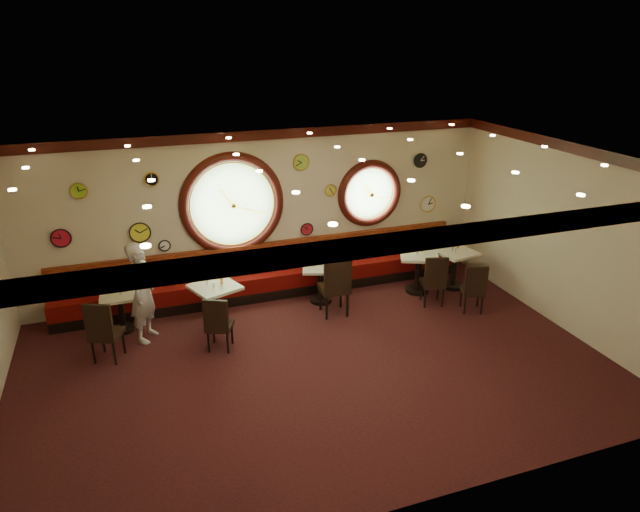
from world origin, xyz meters
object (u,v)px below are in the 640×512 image
at_px(chair_a, 103,328).
at_px(condiment_a_salt, 116,290).
at_px(chair_e, 474,286).
at_px(condiment_b_bottle, 221,280).
at_px(chair_d, 434,278).
at_px(condiment_a_pepper, 120,292).
at_px(chair_c, 336,281).
at_px(table_a, 121,308).
at_px(condiment_c_bottle, 325,259).
at_px(condiment_c_pepper, 322,264).
at_px(chair_b, 218,321).
at_px(condiment_d_salt, 417,251).
at_px(condiment_e_pepper, 456,250).
at_px(condiment_b_salt, 207,283).
at_px(condiment_b_pepper, 213,285).
at_px(condiment_a_bottle, 126,287).
at_px(condiment_c_salt, 314,264).
at_px(condiment_d_pepper, 418,252).
at_px(condiment_e_bottle, 458,245).
at_px(table_c, 321,279).
at_px(condiment_d_bottle, 422,247).
at_px(waiter, 143,292).
at_px(condiment_e_salt, 453,249).
at_px(table_b, 216,301).
at_px(table_d, 418,268).

relative_size(chair_a, condiment_a_salt, 6.10).
xyz_separation_m(chair_e, condiment_b_bottle, (-4.42, 1.04, 0.34)).
xyz_separation_m(chair_d, condiment_a_pepper, (-5.54, 0.94, 0.16)).
bearing_deg(chair_c, table_a, 172.45).
relative_size(chair_e, condiment_b_bottle, 3.78).
relative_size(chair_a, condiment_a_pepper, 6.72).
relative_size(chair_a, condiment_c_bottle, 4.45).
xyz_separation_m(condiment_a_salt, condiment_c_pepper, (3.68, -0.17, 0.03)).
relative_size(condiment_a_salt, condiment_a_pepper, 1.10).
distance_m(chair_b, condiment_d_salt, 4.24).
height_order(chair_b, condiment_e_pepper, chair_b).
height_order(table_a, chair_d, chair_d).
relative_size(chair_d, condiment_b_salt, 6.92).
distance_m(condiment_a_salt, condiment_c_bottle, 3.79).
distance_m(condiment_b_pepper, condiment_a_bottle, 1.52).
bearing_deg(chair_a, condiment_c_salt, 38.78).
bearing_deg(condiment_d_pepper, condiment_e_bottle, 4.05).
distance_m(table_c, condiment_e_bottle, 2.92).
bearing_deg(condiment_d_bottle, waiter, -177.40).
xyz_separation_m(chair_d, condiment_e_salt, (0.76, 0.64, 0.25)).
distance_m(chair_b, condiment_c_salt, 2.37).
xyz_separation_m(chair_e, waiter, (-5.72, 1.02, 0.32)).
height_order(table_c, waiter, waiter).
relative_size(condiment_c_salt, condiment_e_pepper, 0.98).
relative_size(condiment_d_bottle, condiment_e_salt, 1.94).
height_order(table_b, condiment_a_pepper, table_b).
xyz_separation_m(condiment_a_pepper, condiment_a_bottle, (0.11, 0.09, 0.03)).
distance_m(condiment_b_pepper, waiter, 1.15).
bearing_deg(condiment_d_bottle, condiment_a_pepper, 178.21).
relative_size(chair_b, condiment_c_bottle, 4.06).
distance_m(condiment_c_pepper, waiter, 3.26).
xyz_separation_m(condiment_a_pepper, condiment_e_bottle, (6.48, -0.21, 0.11)).
relative_size(chair_a, condiment_d_bottle, 3.68).
bearing_deg(condiment_a_salt, condiment_c_pepper, -2.72).
bearing_deg(condiment_e_bottle, table_d, -175.17).
bearing_deg(condiment_d_bottle, condiment_d_salt, -155.48).
relative_size(chair_a, chair_b, 1.10).
bearing_deg(condiment_a_pepper, condiment_e_pepper, -3.55).
bearing_deg(table_c, table_d, -6.74).
height_order(table_c, condiment_c_pepper, condiment_c_pepper).
bearing_deg(condiment_b_bottle, condiment_c_bottle, 12.64).
relative_size(chair_b, condiment_d_bottle, 3.36).
bearing_deg(condiment_c_bottle, condiment_c_pepper, -127.14).
height_order(table_c, chair_a, chair_a).
bearing_deg(condiment_e_pepper, chair_d, -144.63).
height_order(condiment_a_pepper, condiment_e_salt, condiment_e_salt).
bearing_deg(table_b, table_c, 10.36).
distance_m(condiment_a_pepper, waiter, 0.57).
height_order(table_b, condiment_c_salt, condiment_c_salt).
distance_m(condiment_d_salt, condiment_a_bottle, 5.44).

